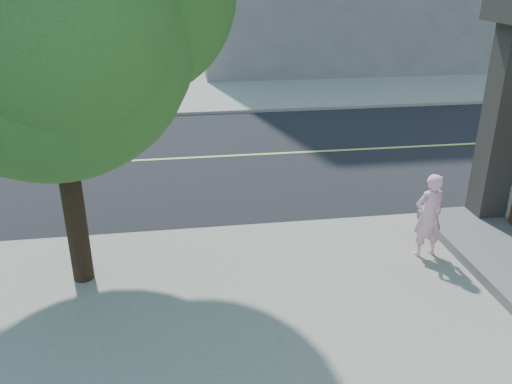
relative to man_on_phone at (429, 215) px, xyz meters
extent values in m
cube|color=black|center=(-7.88, 6.15, -0.89)|extent=(140.00, 9.00, 0.01)
cube|color=gray|center=(5.62, 23.15, -0.84)|extent=(29.00, 25.00, 0.12)
cube|color=slate|center=(1.32, -0.55, -0.69)|extent=(1.60, 4.00, 0.18)
cube|color=#35302B|center=(1.82, 1.15, 1.32)|extent=(0.55, 0.55, 4.20)
imported|color=#FEB4C8|center=(0.00, 0.00, 0.00)|extent=(0.62, 0.46, 1.56)
cylinder|color=black|center=(-5.95, 0.11, 0.90)|extent=(0.34, 0.34, 3.36)
sphere|color=#356A27|center=(-5.95, 0.11, 3.14)|extent=(4.11, 4.11, 4.11)
sphere|color=#356A27|center=(-5.58, -0.92, 3.42)|extent=(2.80, 2.80, 2.80)
camera|label=1|loc=(-4.24, -7.85, 4.07)|focal=37.39mm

